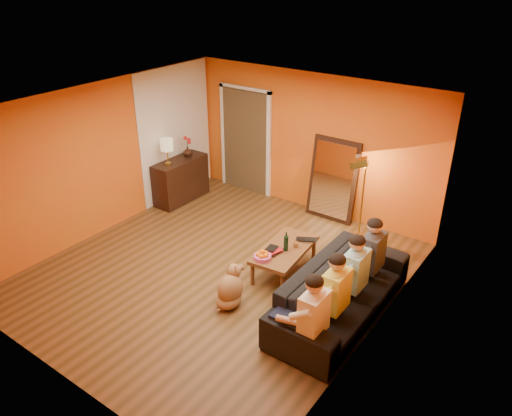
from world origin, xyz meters
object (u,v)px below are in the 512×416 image
Objects in this scene: table_lamp at (167,152)px; person_mid_left at (336,297)px; person_far_right at (372,258)px; vase at (188,151)px; coffee_table at (284,259)px; tumbler at (296,245)px; sideboard at (181,180)px; person_mid_right at (355,276)px; mirror_frame at (333,180)px; dog at (230,286)px; floor_lamp at (362,201)px; wine_bottle at (286,241)px; sofa at (341,292)px; laptop at (307,241)px; person_far_left at (313,320)px.

person_mid_left is (4.37, -1.53, -0.49)m from table_lamp.
vase is at bearing 167.36° from person_far_right.
tumbler reaches higher than coffee_table.
person_mid_right is (4.37, -1.28, 0.18)m from sideboard.
mirror_frame is at bearing 101.60° from tumbler.
dog is 2.03m from person_far_right.
table_lamp is 0.83× the size of dog.
floor_lamp is (0.78, -0.44, -0.04)m from mirror_frame.
floor_lamp reaches higher than person_mid_right.
wine_bottle is at bearing 167.75° from person_mid_right.
sofa is 0.30m from person_mid_right.
person_mid_right reaches higher than tumbler.
floor_lamp is 1.59m from person_far_right.
dog is 1.87× the size of laptop.
vase is (-3.24, 0.86, 0.52)m from laptop.
vase is (0.00, 0.55, -0.16)m from table_lamp.
wine_bottle reaches higher than laptop.
mirror_frame is at bearing 131.11° from person_far_right.
coffee_table is 0.45m from laptop.
mirror_frame is 2.12m from wine_bottle.
sofa is 8.03× the size of wine_bottle.
person_far_left is at bearing -4.59° from dog.
person_far_right is 1.15m from laptop.
dog is 1.52m from person_mid_left.
tumbler is 0.45× the size of vase.
mirror_frame is 1.25× the size of person_far_left.
mirror_frame is at bearing 75.34° from laptop.
sofa is 1.26m from laptop.
wine_bottle is (-1.26, 0.82, -0.03)m from person_mid_left.
vase is (-4.37, 0.98, 0.34)m from person_far_right.
dog is at bearing -35.86° from sideboard.
person_mid_left is 1.10m from person_far_right.
wine_bottle is (0.05, -0.05, 0.37)m from coffee_table.
person_far_left reaches higher than laptop.
wine_bottle is at bearing -81.19° from mirror_frame.
sofa is 2.04× the size of person_far_left.
table_lamp is at bearing 170.42° from tumbler.
sideboard is at bearing -158.84° from mirror_frame.
table_lamp reaches higher than sofa.
person_far_left is at bearing -28.58° from sideboard.
sideboard reaches higher than coffee_table.
person_mid_left is at bearing -163.89° from sofa.
dog is 1.71m from person_mid_right.
floor_lamp reaches higher than person_far_left.
vase reaches higher than wine_bottle.
dog is 1.52m from person_far_left.
vase is (0.00, 0.25, 0.52)m from sideboard.
floor_lamp is 2.60m from person_mid_left.
person_mid_right is (0.13, 0.10, 0.25)m from sofa.
floor_lamp is at bearing 107.98° from person_mid_left.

